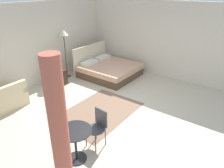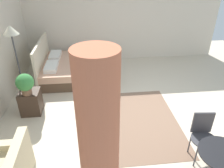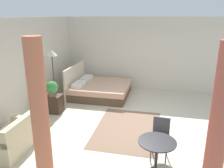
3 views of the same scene
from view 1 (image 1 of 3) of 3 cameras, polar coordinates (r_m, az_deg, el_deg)
The scene contains 13 objects.
ground_plane at distance 6.27m, azimuth 0.17°, elevation -6.59°, with size 9.39×9.47×0.02m, color beige.
wall_back at distance 7.93m, azimuth -19.38°, elevation 9.98°, with size 9.39×0.12×2.82m, color beige.
wall_right at distance 8.36m, azimuth 13.46°, elevation 11.42°, with size 0.12×6.47×2.82m, color beige.
area_rug at distance 6.12m, azimuth -3.43°, elevation -7.39°, with size 2.34×1.65×0.01m, color #7F604C.
bed at distance 8.40m, azimuth -1.01°, elevation 4.01°, with size 1.93×2.05×1.11m.
couch at distance 6.84m, azimuth -27.05°, elevation -3.94°, with size 1.23×0.71×0.78m.
nightstand at distance 7.87m, azimuth -14.02°, elevation 1.76°, with size 0.43×0.43×0.54m.
potted_plant at distance 7.62m, azimuth -15.01°, elevation 5.22°, with size 0.37×0.37×0.47m.
vase at distance 7.82m, azimuth -13.76°, elevation 4.68°, with size 0.13×0.13×0.23m.
floor_lamp at distance 8.13m, azimuth -12.82°, elevation 12.21°, with size 0.35×0.35×1.82m.
balcony_table at distance 4.40m, azimuth -9.87°, elevation -14.40°, with size 0.69×0.69×0.73m.
cafe_chair_near_window at distance 4.73m, azimuth -3.75°, elevation -10.81°, with size 0.47×0.47×0.86m.
curtain_left at distance 3.03m, azimuth -13.43°, elevation -16.40°, with size 0.24×0.24×2.61m.
Camera 1 is at (-4.32, -3.14, 3.28)m, focal length 34.05 mm.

